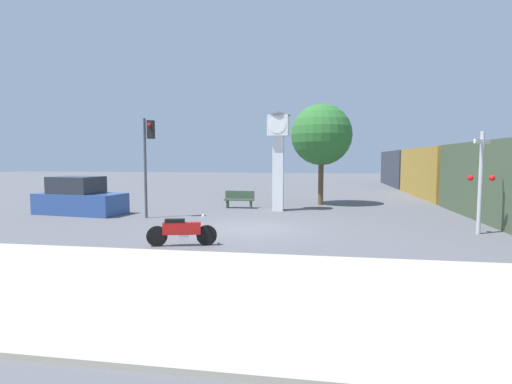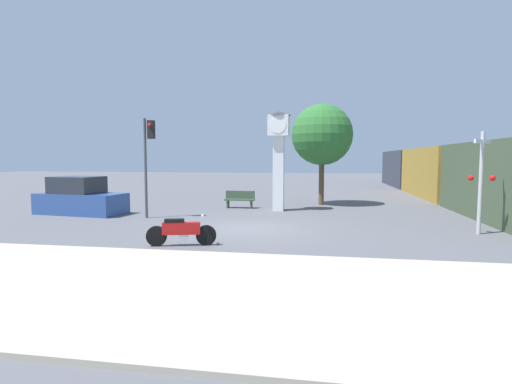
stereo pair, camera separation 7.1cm
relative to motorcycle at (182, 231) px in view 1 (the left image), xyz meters
name	(u,v)px [view 1 (the left image)]	position (x,y,z in m)	size (l,w,h in m)	color
ground_plane	(251,229)	(1.54, 3.29, -0.45)	(120.00, 120.00, 0.00)	#56565B
sidewalk_strip	(186,289)	(1.54, -4.00, -0.40)	(36.00, 6.00, 0.10)	#B2A893
motorcycle	(182,231)	(0.00, 0.00, 0.00)	(2.07, 0.72, 0.93)	black
clock_tower	(278,146)	(1.99, 8.77, 2.87)	(1.23, 1.23, 5.02)	white
freight_train	(436,172)	(12.12, 18.25, 1.25)	(2.80, 33.40, 3.40)	#425138
traffic_light	(148,150)	(-3.42, 5.24, 2.59)	(0.50, 0.35, 4.43)	#47474C
railroad_crossing_signal	(481,178)	(9.67, 3.57, 1.52)	(0.90, 0.82, 3.60)	#B7B7BC
street_tree	(321,135)	(4.13, 11.75, 3.55)	(3.48, 3.48, 5.75)	brown
bench	(239,199)	(-0.18, 9.48, 0.04)	(1.60, 0.44, 0.92)	#384C38
parked_car	(79,198)	(-7.27, 5.93, 0.30)	(4.40, 2.34, 1.80)	#2D4C8C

